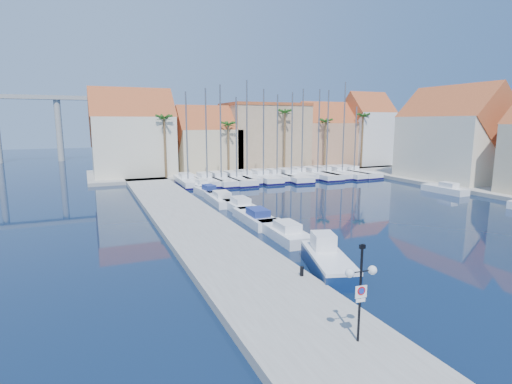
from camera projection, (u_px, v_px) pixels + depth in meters
ground at (394, 266)px, 24.59m from camera, size 260.00×260.00×0.00m
quay_west at (195, 225)px, 33.28m from camera, size 6.00×77.00×0.50m
shore_north at (249, 170)px, 71.87m from camera, size 54.00×16.00×0.50m
shore_east at (508, 190)px, 50.54m from camera, size 12.00×60.00×0.50m
lamp_post at (361, 278)px, 14.85m from camera, size 1.31×0.44×3.87m
bollard at (302, 271)px, 21.74m from camera, size 0.21×0.21×0.53m
fishing_boat at (327, 260)px, 23.65m from camera, size 3.65×6.24×2.07m
motorboat_west_0 at (284, 232)px, 30.43m from camera, size 2.24×6.38×1.40m
motorboat_west_1 at (256, 217)px, 35.04m from camera, size 2.21×6.51×1.40m
motorboat_west_2 at (239, 205)px, 40.17m from camera, size 2.10×6.44×1.40m
motorboat_west_3 at (221, 199)px, 43.48m from camera, size 2.46×6.81×1.40m
motorboat_west_4 at (208, 192)px, 47.87m from camera, size 2.18×5.32×1.40m
motorboat_west_5 at (201, 186)px, 52.29m from camera, size 2.08×5.59×1.40m
motorboat_east_1 at (445, 189)px, 49.75m from camera, size 2.15×5.81×1.40m
sailboat_0 at (187, 181)px, 55.82m from camera, size 2.69×9.17×12.76m
sailboat_1 at (206, 180)px, 56.50m from camera, size 2.65×8.82×13.27m
sailboat_2 at (220, 180)px, 57.16m from camera, size 2.98×10.28×13.80m
sailboat_3 at (235, 179)px, 57.86m from camera, size 3.04×10.59×12.16m
sailboat_4 at (246, 177)px, 59.33m from camera, size 3.03×8.89×14.60m
sailboat_5 at (262, 177)px, 59.99m from camera, size 3.08×10.43×13.42m
sailboat_6 at (275, 176)px, 60.92m from camera, size 2.65×8.24×12.72m
sailboat_7 at (289, 176)px, 61.10m from camera, size 3.67×11.37×13.06m
sailboat_8 at (300, 174)px, 63.26m from camera, size 2.50×8.50×13.72m
sailboat_9 at (315, 174)px, 63.48m from camera, size 3.09×11.56×13.68m
sailboat_10 at (324, 173)px, 64.38m from camera, size 3.12×11.12×13.63m
sailboat_11 at (339, 173)px, 65.04m from camera, size 4.03×12.05×14.88m
sailboat_12 at (351, 172)px, 65.73m from camera, size 3.65×11.64×11.15m
building_0 at (133, 136)px, 62.12m from camera, size 12.30×9.00×13.50m
building_1 at (207, 143)px, 66.98m from camera, size 10.30×8.00×11.00m
building_2 at (264, 136)px, 71.99m from camera, size 14.20×10.20×11.50m
building_3 at (324, 137)px, 75.81m from camera, size 10.30×8.00×12.00m
building_4 at (366, 131)px, 78.20m from camera, size 8.30×8.00×14.00m
building_6 at (453, 138)px, 57.59m from camera, size 9.00×14.30×13.50m
palm_0 at (164, 120)px, 58.70m from camera, size 2.60×2.60×10.15m
palm_1 at (228, 126)px, 62.74m from camera, size 2.60×2.60×9.15m
palm_2 at (285, 114)px, 66.29m from camera, size 2.60×2.60×11.15m
palm_3 at (326, 123)px, 69.64m from camera, size 2.60×2.60×9.65m
palm_4 at (363, 117)px, 72.58m from camera, size 2.60×2.60×10.65m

